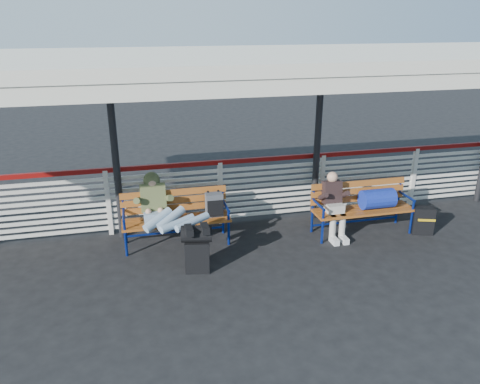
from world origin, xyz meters
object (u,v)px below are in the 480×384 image
object	(u,v)px
bench_right	(369,201)
suitcase_side	(423,220)
bench_left	(185,211)
companion_person	(334,204)
luggage_stack	(197,247)
traveler_man	(169,215)

from	to	relation	value
bench_right	suitcase_side	world-z (taller)	bench_right
suitcase_side	bench_left	bearing A→B (deg)	-170.92
companion_person	suitcase_side	bearing A→B (deg)	-10.54
bench_left	companion_person	size ratio (longest dim) A/B	1.57
luggage_stack	suitcase_side	world-z (taller)	luggage_stack
bench_right	traveler_man	bearing A→B (deg)	179.80
traveler_man	bench_left	bearing A→B (deg)	49.81
traveler_man	bench_right	bearing A→B (deg)	-0.20
bench_left	suitcase_side	xyz separation A→B (m)	(4.16, -0.67, -0.33)
bench_right	companion_person	xyz separation A→B (m)	(-0.68, -0.01, -0.00)
bench_left	companion_person	bearing A→B (deg)	-8.22
companion_person	suitcase_side	world-z (taller)	companion_person
companion_person	traveler_man	bearing A→B (deg)	179.64
bench_right	traveler_man	size ratio (longest dim) A/B	1.10
bench_right	luggage_stack	bearing A→B (deg)	-168.08
bench_right	traveler_man	distance (m)	3.54
bench_left	bench_right	world-z (taller)	same
bench_left	suitcase_side	distance (m)	4.23
suitcase_side	bench_right	bearing A→B (deg)	179.96
bench_right	traveler_man	world-z (taller)	traveler_man
luggage_stack	traveler_man	distance (m)	0.81
bench_left	bench_right	xyz separation A→B (m)	(3.24, -0.36, 0.02)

